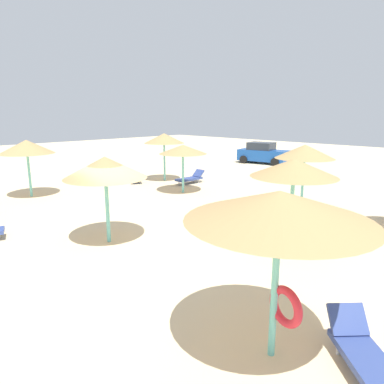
# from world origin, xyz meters

# --- Properties ---
(ground_plane) EXTENTS (80.00, 80.00, 0.00)m
(ground_plane) POSITION_xyz_m (0.00, 0.00, 0.00)
(ground_plane) COLOR beige
(parasol_0) EXTENTS (2.42, 2.42, 2.89)m
(parasol_0) POSITION_xyz_m (-7.22, 7.88, 2.58)
(parasol_0) COLOR #6BC6BC
(parasol_0) RESTS_ON ground
(parasol_1) EXTENTS (2.46, 2.46, 2.50)m
(parasol_1) POSITION_xyz_m (-4.01, 6.38, 2.26)
(parasol_1) COLOR #6BC6BC
(parasol_1) RESTS_ON ground
(parasol_4) EXTENTS (3.05, 3.05, 2.92)m
(parasol_4) POSITION_xyz_m (6.25, -1.35, 2.64)
(parasol_4) COLOR #6BC6BC
(parasol_4) RESTS_ON ground
(parasol_5) EXTENTS (2.53, 2.53, 2.77)m
(parasol_5) POSITION_xyz_m (1.85, 8.03, 2.46)
(parasol_5) COLOR #6BC6BC
(parasol_5) RESTS_ON ground
(parasol_6) EXTENTS (2.59, 2.59, 2.78)m
(parasol_6) POSITION_xyz_m (-0.50, -0.34, 2.43)
(parasol_6) COLOR #6BC6BC
(parasol_6) RESTS_ON ground
(parasol_7) EXTENTS (2.50, 2.50, 2.82)m
(parasol_7) POSITION_xyz_m (4.10, 3.01, 2.55)
(parasol_7) COLOR #6BC6BC
(parasol_7) RESTS_ON ground
(parasol_8) EXTENTS (2.60, 2.60, 2.82)m
(parasol_8) POSITION_xyz_m (-8.78, 0.39, 2.48)
(parasol_8) COLOR #6BC6BC
(parasol_8) RESTS_ON ground
(lounger_0) EXTENTS (1.95, 1.55, 0.69)m
(lounger_0) POSITION_xyz_m (-8.01, 6.28, 0.31)
(lounger_0) COLOR #33478C
(lounger_0) RESTS_ON ground
(lounger_1) EXTENTS (0.67, 1.89, 0.74)m
(lounger_1) POSITION_xyz_m (-5.44, 8.37, 0.32)
(lounger_1) COLOR #33478C
(lounger_1) RESTS_ON ground
(lounger_4) EXTENTS (1.79, 1.74, 0.78)m
(lounger_4) POSITION_xyz_m (7.56, -0.69, 0.32)
(lounger_4) COLOR #33478C
(lounger_4) RESTS_ON ground
(parked_car) EXTENTS (4.26, 2.59, 1.72)m
(parked_car) POSITION_xyz_m (-7.20, 18.56, 0.82)
(parked_car) COLOR #194C9E
(parked_car) RESTS_ON ground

